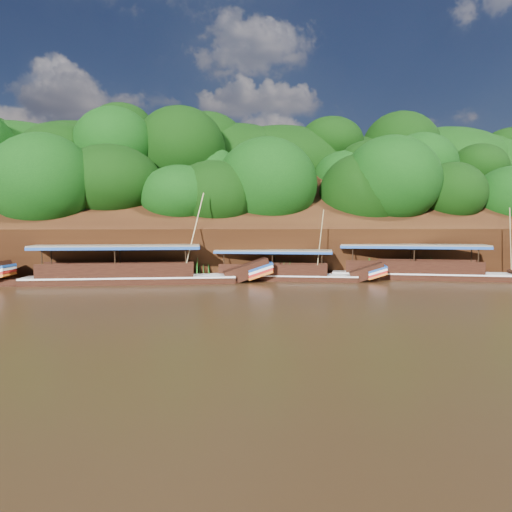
{
  "coord_description": "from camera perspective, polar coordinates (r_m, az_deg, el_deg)",
  "views": [
    {
      "loc": [
        -7.4,
        -27.74,
        4.06
      ],
      "look_at": [
        -2.37,
        7.0,
        1.86
      ],
      "focal_mm": 35.0,
      "sensor_mm": 36.0,
      "label": 1
    }
  ],
  "objects": [
    {
      "name": "ground",
      "position": [
        29.0,
        6.64,
        -4.49
      ],
      "size": [
        160.0,
        160.0,
        0.0
      ],
      "primitive_type": "plane",
      "color": "black",
      "rests_on": "ground"
    },
    {
      "name": "riverbank",
      "position": [
        51.05,
        0.09,
        1.15
      ],
      "size": [
        120.0,
        30.06,
        19.4
      ],
      "color": "black",
      "rests_on": "ground"
    },
    {
      "name": "boat_0",
      "position": [
        39.4,
        19.81,
        -1.69
      ],
      "size": [
        15.78,
        7.23,
        5.73
      ],
      "rotation": [
        0.0,
        0.0,
        -0.33
      ],
      "color": "black",
      "rests_on": "ground"
    },
    {
      "name": "boat_1",
      "position": [
        36.59,
        4.09,
        -2.0
      ],
      "size": [
        12.83,
        5.28,
        5.53
      ],
      "rotation": [
        0.0,
        0.0,
        -0.28
      ],
      "color": "black",
      "rests_on": "ground"
    },
    {
      "name": "boat_2",
      "position": [
        35.48,
        -12.7,
        -2.09
      ],
      "size": [
        17.04,
        3.02,
        6.81
      ],
      "rotation": [
        0.0,
        0.0,
        -0.02
      ],
      "color": "black",
      "rests_on": "ground"
    },
    {
      "name": "reeds",
      "position": [
        37.63,
        -0.92,
        -1.23
      ],
      "size": [
        50.35,
        2.33,
        2.22
      ],
      "color": "#1C6118",
      "rests_on": "ground"
    }
  ]
}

